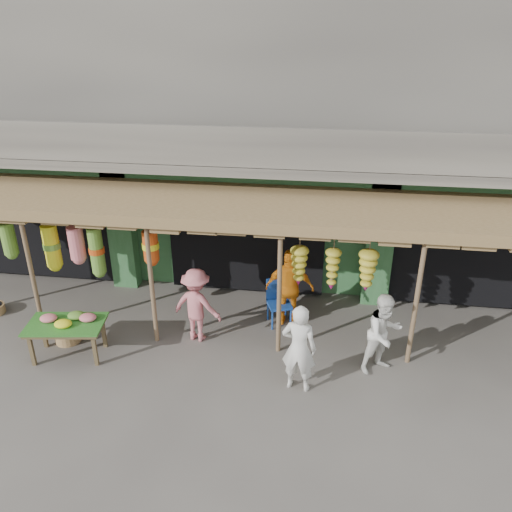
# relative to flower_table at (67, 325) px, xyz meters

# --- Properties ---
(ground) EXTENTS (80.00, 80.00, 0.00)m
(ground) POSITION_rel_flower_table_xyz_m (2.99, 0.92, -0.70)
(ground) COLOR #514C47
(ground) RESTS_ON ground
(building) EXTENTS (16.40, 6.80, 7.00)m
(building) POSITION_rel_flower_table_xyz_m (2.99, 5.79, 2.67)
(building) COLOR gray
(building) RESTS_ON ground
(awning) EXTENTS (14.00, 2.70, 2.79)m
(awning) POSITION_rel_flower_table_xyz_m (2.82, 1.72, 1.88)
(awning) COLOR brown
(awning) RESTS_ON ground
(flower_table) EXTENTS (1.55, 1.04, 0.86)m
(flower_table) POSITION_rel_flower_table_xyz_m (0.00, 0.00, 0.00)
(flower_table) COLOR brown
(flower_table) RESTS_ON ground
(blue_chair) EXTENTS (0.61, 0.62, 0.99)m
(blue_chair) POSITION_rel_flower_table_xyz_m (3.87, 1.80, -0.14)
(blue_chair) COLOR #163F95
(blue_chair) RESTS_ON ground
(basket_right) EXTENTS (0.65, 0.65, 0.23)m
(basket_right) POSITION_rel_flower_table_xyz_m (-0.30, 0.43, -0.58)
(basket_right) COLOR olive
(basket_right) RESTS_ON ground
(person_front) EXTENTS (0.67, 0.49, 1.68)m
(person_front) POSITION_rel_flower_table_xyz_m (4.44, -0.33, 0.14)
(person_front) COLOR silver
(person_front) RESTS_ON ground
(person_right) EXTENTS (0.97, 0.92, 1.57)m
(person_right) POSITION_rel_flower_table_xyz_m (5.94, 0.42, 0.09)
(person_right) COLOR silver
(person_right) RESTS_ON ground
(person_vendor) EXTENTS (1.02, 0.44, 1.73)m
(person_vendor) POSITION_rel_flower_table_xyz_m (4.11, 1.76, 0.17)
(person_vendor) COLOR orange
(person_vendor) RESTS_ON ground
(person_shopper) EXTENTS (1.12, 0.79, 1.57)m
(person_shopper) POSITION_rel_flower_table_xyz_m (2.31, 0.92, 0.09)
(person_shopper) COLOR #CC6C73
(person_shopper) RESTS_ON ground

